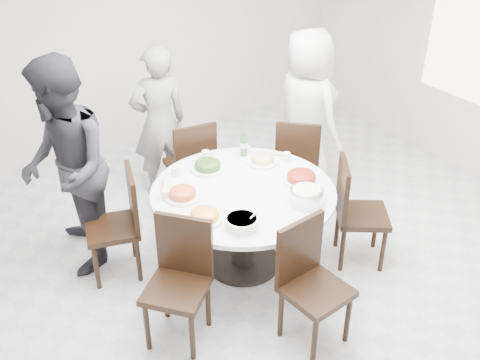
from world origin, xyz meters
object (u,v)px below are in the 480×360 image
chair_nw (112,226)px  chair_se (363,213)px  rice_bowl (306,197)px  beverage_bottle (244,143)px  chair_n (190,163)px  diner_middle (159,123)px  diner_right (306,113)px  soup_bowl (242,222)px  dining_table (243,228)px  chair_sw (176,287)px  chair_s (317,289)px  diner_left (66,169)px  chair_ne (297,159)px

chair_nw → chair_se: size_ratio=1.00×
rice_bowl → beverage_bottle: (0.01, 0.92, 0.06)m
chair_n → diner_middle: size_ratio=0.61×
diner_right → soup_bowl: (-1.50, -1.18, -0.06)m
rice_bowl → dining_table: bearing=127.1°
chair_n → beverage_bottle: size_ratio=4.05×
diner_right → rice_bowl: (-0.91, -1.17, -0.04)m
dining_table → soup_bowl: bearing=-123.6°
dining_table → chair_sw: bearing=-151.2°
dining_table → chair_s: chair_s is taller
dining_table → diner_right: bearing=31.8°
dining_table → chair_sw: (-0.85, -0.47, 0.10)m
chair_s → beverage_bottle: beverage_bottle is taller
rice_bowl → soup_bowl: (-0.60, -0.01, -0.02)m
chair_nw → chair_sw: size_ratio=1.00×
chair_nw → diner_left: size_ratio=0.52×
chair_s → rice_bowl: chair_s is taller
chair_s → beverage_bottle: bearing=69.9°
diner_middle → chair_sw: bearing=74.6°
rice_bowl → diner_right: bearing=52.3°
dining_table → chair_n: bearing=86.6°
chair_se → diner_middle: 2.19m
dining_table → chair_nw: 1.08m
chair_ne → soup_bowl: 1.66m
dining_table → chair_ne: (1.00, 0.58, 0.10)m
chair_sw → diner_middle: size_ratio=0.61×
chair_s → soup_bowl: chair_s is taller
chair_sw → rice_bowl: 1.22m
diner_middle → rice_bowl: 1.92m
dining_table → chair_se: chair_se is taller
diner_middle → chair_nw: bearing=54.4°
chair_sw → chair_se: (1.75, -0.00, 0.00)m
rice_bowl → chair_ne: bearing=55.4°
diner_left → chair_sw: bearing=26.2°
chair_nw → diner_right: size_ratio=0.56×
diner_right → diner_middle: size_ratio=1.08×
chair_s → diner_middle: 2.49m
dining_table → chair_sw: 0.98m
chair_nw → diner_middle: diner_middle is taller
diner_middle → chair_se: bearing=123.0°
chair_s → rice_bowl: bearing=52.9°
chair_ne → beverage_bottle: bearing=46.7°
rice_bowl → soup_bowl: bearing=-179.4°
chair_n → diner_right: bearing=170.8°
chair_sw → beverage_bottle: 1.58m
diner_right → diner_left: diner_left is taller
diner_right → diner_middle: diner_right is taller
chair_ne → diner_left: diner_left is taller
chair_nw → diner_middle: 1.38m
chair_nw → chair_sw: 0.95m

